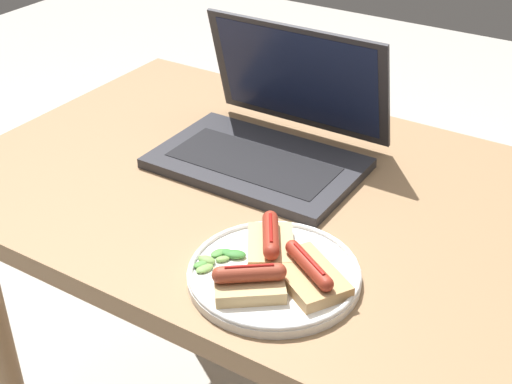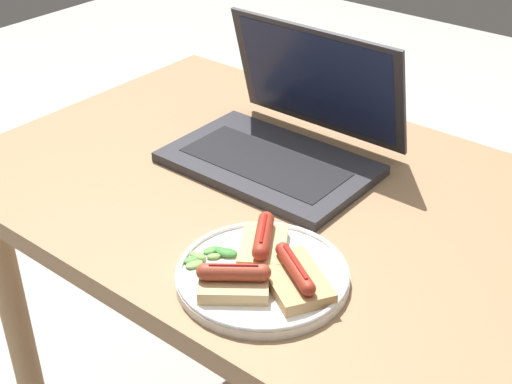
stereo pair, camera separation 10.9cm
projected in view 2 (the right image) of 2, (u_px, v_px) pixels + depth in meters
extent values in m
cube|color=#93704C|center=(282.00, 197.00, 1.22)|extent=(1.10, 0.73, 0.04)
cylinder|color=#93704C|center=(202.00, 207.00, 1.84)|extent=(0.06, 0.06, 0.67)
cylinder|color=#93704C|center=(17.00, 323.00, 1.47)|extent=(0.06, 0.06, 0.67)
cube|color=#2D2D33|center=(269.00, 164.00, 1.27)|extent=(0.36, 0.23, 0.02)
cube|color=black|center=(264.00, 162.00, 1.25)|extent=(0.30, 0.13, 0.00)
cube|color=#2D2D33|center=(317.00, 80.00, 1.30)|extent=(0.36, 0.06, 0.21)
cube|color=#192347|center=(316.00, 80.00, 1.30)|extent=(0.32, 0.05, 0.19)
cylinder|color=white|center=(263.00, 276.00, 1.00)|extent=(0.24, 0.24, 0.01)
torus|color=white|center=(263.00, 271.00, 0.99)|extent=(0.24, 0.24, 0.01)
cube|color=tan|center=(263.00, 247.00, 1.03)|extent=(0.11, 0.12, 0.02)
cylinder|color=maroon|center=(263.00, 235.00, 1.02)|extent=(0.06, 0.08, 0.02)
sphere|color=maroon|center=(260.00, 253.00, 0.98)|extent=(0.02, 0.02, 0.02)
sphere|color=maroon|center=(266.00, 219.00, 1.05)|extent=(0.02, 0.02, 0.02)
cylinder|color=red|center=(263.00, 229.00, 1.01)|extent=(0.04, 0.06, 0.00)
cube|color=tan|center=(295.00, 279.00, 0.97)|extent=(0.14, 0.12, 0.02)
cylinder|color=maroon|center=(295.00, 268.00, 0.96)|extent=(0.09, 0.06, 0.02)
sphere|color=maroon|center=(308.00, 289.00, 0.92)|extent=(0.02, 0.02, 0.02)
sphere|color=maroon|center=(282.00, 249.00, 0.99)|extent=(0.02, 0.02, 0.02)
cylinder|color=red|center=(295.00, 262.00, 0.95)|extent=(0.07, 0.04, 0.00)
cube|color=tan|center=(234.00, 285.00, 0.96)|extent=(0.11, 0.11, 0.02)
cylinder|color=#9E3D28|center=(234.00, 272.00, 0.95)|extent=(0.08, 0.07, 0.02)
sphere|color=#9E3D28|center=(262.00, 273.00, 0.95)|extent=(0.02, 0.02, 0.02)
sphere|color=#9E3D28|center=(205.00, 272.00, 0.95)|extent=(0.02, 0.02, 0.02)
cylinder|color=red|center=(233.00, 265.00, 0.94)|extent=(0.05, 0.04, 0.00)
ellipsoid|color=#4C8E3D|center=(211.00, 250.00, 1.03)|extent=(0.02, 0.03, 0.01)
ellipsoid|color=#709E4C|center=(214.00, 256.00, 1.02)|extent=(0.02, 0.02, 0.01)
ellipsoid|color=#709E4C|center=(194.00, 264.00, 1.01)|extent=(0.02, 0.03, 0.01)
ellipsoid|color=#387A33|center=(227.00, 253.00, 1.03)|extent=(0.04, 0.03, 0.01)
ellipsoid|color=#4C8E3D|center=(192.00, 260.00, 1.01)|extent=(0.02, 0.03, 0.01)
ellipsoid|color=#387A33|center=(221.00, 251.00, 1.03)|extent=(0.03, 0.02, 0.01)
ellipsoid|color=#709E4C|center=(198.00, 256.00, 1.02)|extent=(0.03, 0.02, 0.01)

